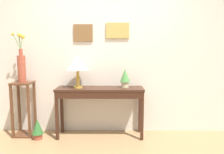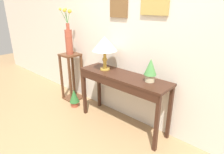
# 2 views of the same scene
# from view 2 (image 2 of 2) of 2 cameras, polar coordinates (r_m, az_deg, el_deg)

# --- Properties ---
(back_wall_with_art) EXTENTS (9.00, 0.13, 2.80)m
(back_wall_with_art) POSITION_cam_2_polar(r_m,az_deg,el_deg) (2.64, 9.70, 14.11)
(back_wall_with_art) COLOR beige
(back_wall_with_art) RESTS_ON ground
(console_table) EXTENTS (1.37, 0.39, 0.79)m
(console_table) POSITION_cam_2_polar(r_m,az_deg,el_deg) (2.65, 2.93, -1.76)
(console_table) COLOR #381E14
(console_table) RESTS_ON ground
(table_lamp) EXTENTS (0.36, 0.36, 0.49)m
(table_lamp) POSITION_cam_2_polar(r_m,az_deg,el_deg) (2.74, -2.21, 9.60)
(table_lamp) COLOR gold
(table_lamp) RESTS_ON console_table
(potted_plant_on_console) EXTENTS (0.16, 0.16, 0.29)m
(potted_plant_on_console) POSITION_cam_2_polar(r_m,az_deg,el_deg) (2.39, 11.38, 2.30)
(potted_plant_on_console) COLOR beige
(potted_plant_on_console) RESTS_ON console_table
(pedestal_stand_left) EXTENTS (0.31, 0.31, 0.88)m
(pedestal_stand_left) POSITION_cam_2_polar(r_m,az_deg,el_deg) (3.62, -11.88, -0.01)
(pedestal_stand_left) COLOR #56331E
(pedestal_stand_left) RESTS_ON ground
(flower_vase_tall) EXTENTS (0.17, 0.16, 0.77)m
(flower_vase_tall) POSITION_cam_2_polar(r_m,az_deg,el_deg) (3.44, -12.78, 11.23)
(flower_vase_tall) COLOR #9E4733
(flower_vase_tall) RESTS_ON pedestal_stand_left
(potted_plant_floor) EXTENTS (0.17, 0.17, 0.32)m
(potted_plant_floor) POSITION_cam_2_polar(r_m,az_deg,el_deg) (3.43, -11.18, -5.97)
(potted_plant_floor) COLOR #9E4733
(potted_plant_floor) RESTS_ON ground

